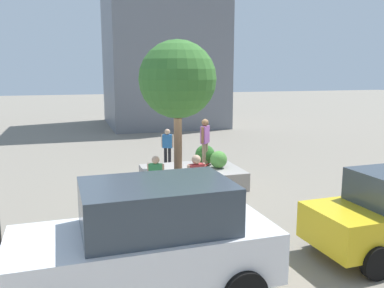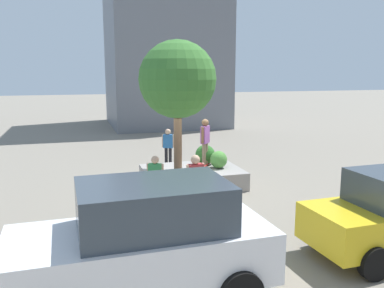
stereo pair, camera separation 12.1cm
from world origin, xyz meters
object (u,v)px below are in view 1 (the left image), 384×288
object	(u,v)px
planter_ledge	(192,177)
skateboarder	(205,138)
bystander_watching	(167,144)
passerby_with_bag	(156,177)
pedestrian_crossing	(196,180)
skateboard	(205,165)
plaza_tree	(178,80)
police_car	(149,241)

from	to	relation	value
planter_ledge	skateboarder	distance (m)	1.49
skateboarder	bystander_watching	distance (m)	3.48
skateboarder	passerby_with_bag	world-z (taller)	skateboarder
pedestrian_crossing	passerby_with_bag	bearing A→B (deg)	-45.08
skateboard	plaza_tree	bearing A→B (deg)	23.94
bystander_watching	passerby_with_bag	bearing A→B (deg)	73.08
skateboarder	pedestrian_crossing	xyz separation A→B (m)	(1.26, 2.97, -0.68)
skateboard	police_car	size ratio (longest dim) A/B	0.16
plaza_tree	skateboard	distance (m)	3.35
police_car	passerby_with_bag	distance (m)	5.28
plaza_tree	bystander_watching	bearing A→B (deg)	-97.85
planter_ledge	police_car	world-z (taller)	police_car
skateboard	skateboarder	world-z (taller)	skateboarder
skateboarder	bystander_watching	world-z (taller)	skateboarder
skateboarder	police_car	size ratio (longest dim) A/B	0.35
planter_ledge	plaza_tree	bearing A→B (deg)	26.16
plaza_tree	skateboarder	xyz separation A→B (m)	(-1.15, -0.51, -2.12)
skateboard	passerby_with_bag	size ratio (longest dim) A/B	0.50
skateboard	police_car	world-z (taller)	police_car
planter_ledge	plaza_tree	xyz separation A→B (m)	(0.59, 0.29, 3.48)
planter_ledge	passerby_with_bag	size ratio (longest dim) A/B	2.20
skateboarder	planter_ledge	bearing A→B (deg)	21.50
pedestrian_crossing	plaza_tree	bearing A→B (deg)	-92.45
planter_ledge	police_car	distance (m)	7.53
skateboard	pedestrian_crossing	world-z (taller)	pedestrian_crossing
pedestrian_crossing	planter_ledge	bearing A→B (deg)	-104.21
plaza_tree	passerby_with_bag	world-z (taller)	plaza_tree
police_car	passerby_with_bag	bearing A→B (deg)	-103.10
planter_ledge	police_car	size ratio (longest dim) A/B	0.72
plaza_tree	skateboarder	world-z (taller)	plaza_tree
plaza_tree	pedestrian_crossing	distance (m)	3.73
police_car	bystander_watching	xyz separation A→B (m)	(-2.82, -10.47, -0.18)
bystander_watching	passerby_with_bag	size ratio (longest dim) A/B	1.02
planter_ledge	bystander_watching	distance (m)	3.61
police_car	plaza_tree	bearing A→B (deg)	-109.06
planter_ledge	passerby_with_bag	xyz separation A→B (m)	(1.68, 1.77, 0.58)
plaza_tree	skateboarder	size ratio (longest dim) A/B	2.68
bystander_watching	passerby_with_bag	world-z (taller)	bystander_watching
plaza_tree	pedestrian_crossing	world-z (taller)	plaza_tree
planter_ledge	skateboard	distance (m)	0.71
bystander_watching	passerby_with_bag	distance (m)	5.56
bystander_watching	pedestrian_crossing	size ratio (longest dim) A/B	0.92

